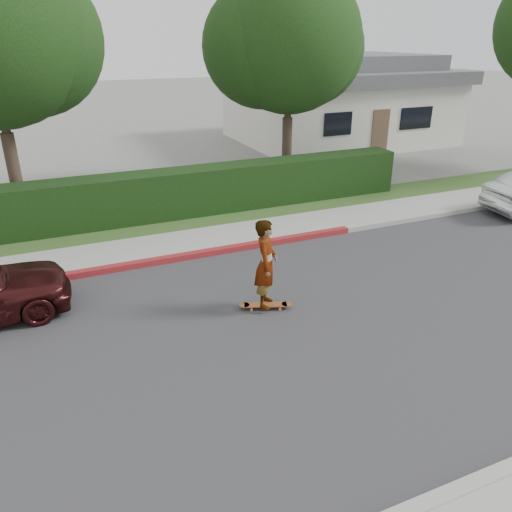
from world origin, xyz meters
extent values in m
plane|color=slate|center=(0.00, 0.00, 0.00)|extent=(120.00, 120.00, 0.00)
cube|color=#2D2D30|center=(0.00, 0.00, 0.01)|extent=(60.00, 8.00, 0.01)
cube|color=#9E9E99|center=(0.00, 4.10, 0.07)|extent=(60.00, 0.20, 0.15)
cube|color=maroon|center=(-5.00, 4.10, 0.08)|extent=(12.00, 0.21, 0.15)
cube|color=gray|center=(0.00, 5.00, 0.06)|extent=(60.00, 1.60, 0.12)
cube|color=#2D4C1E|center=(0.00, 6.60, 0.05)|extent=(60.00, 1.60, 0.10)
cube|color=black|center=(-3.00, 7.20, 0.75)|extent=(15.00, 1.00, 1.50)
cylinder|color=#33261C|center=(-7.50, 8.50, 1.35)|extent=(0.36, 0.36, 2.70)
cylinder|color=#33261C|center=(-7.50, 8.50, 3.38)|extent=(0.24, 0.24, 2.25)
sphere|color=black|center=(-6.60, 8.80, 5.10)|extent=(4.16, 4.16, 4.16)
cylinder|color=#33261C|center=(1.50, 9.00, 1.26)|extent=(0.36, 0.36, 2.52)
cylinder|color=#33261C|center=(1.50, 9.00, 3.15)|extent=(0.24, 0.24, 2.10)
sphere|color=black|center=(1.50, 9.00, 5.04)|extent=(4.80, 4.80, 4.80)
sphere|color=black|center=(0.70, 9.40, 4.84)|extent=(4.08, 4.08, 4.08)
sphere|color=black|center=(2.40, 9.30, 4.74)|extent=(3.84, 3.84, 3.84)
cube|color=beige|center=(8.00, 16.00, 1.50)|extent=(10.00, 8.00, 3.00)
cube|color=#4C4C51|center=(8.00, 16.00, 3.30)|extent=(10.60, 8.60, 0.60)
cube|color=#4C4C51|center=(8.00, 16.00, 3.90)|extent=(8.40, 6.40, 0.80)
cube|color=black|center=(5.50, 11.98, 1.60)|extent=(1.40, 0.06, 1.00)
cube|color=black|center=(9.80, 11.98, 1.60)|extent=(1.80, 0.06, 1.00)
cube|color=brown|center=(7.80, 11.98, 1.05)|extent=(0.90, 0.06, 2.10)
cylinder|color=orange|center=(-3.25, 1.04, 0.04)|extent=(0.07, 0.05, 0.06)
cylinder|color=orange|center=(-3.19, 1.20, 0.04)|extent=(0.07, 0.05, 0.06)
cylinder|color=orange|center=(-2.70, 0.84, 0.04)|extent=(0.07, 0.05, 0.06)
cylinder|color=orange|center=(-2.64, 0.99, 0.04)|extent=(0.07, 0.05, 0.06)
cube|color=silver|center=(-3.22, 1.12, 0.08)|extent=(0.11, 0.18, 0.02)
cube|color=silver|center=(-2.67, 0.91, 0.08)|extent=(0.11, 0.18, 0.02)
cube|color=brown|center=(-2.94, 1.02, 0.10)|extent=(0.90, 0.51, 0.02)
cylinder|color=brown|center=(-3.35, 1.17, 0.10)|extent=(0.28, 0.28, 0.02)
cylinder|color=brown|center=(-2.53, 0.86, 0.10)|extent=(0.28, 0.28, 0.02)
imported|color=white|center=(-2.94, 1.02, 1.04)|extent=(0.72, 0.81, 1.85)
camera|label=1|loc=(-6.69, -7.17, 5.21)|focal=35.00mm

